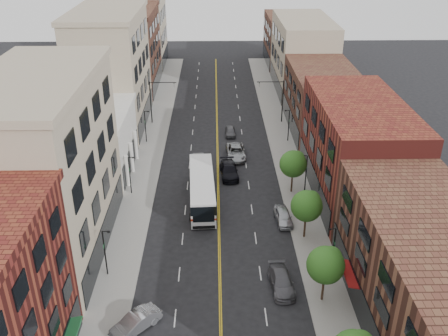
{
  "coord_description": "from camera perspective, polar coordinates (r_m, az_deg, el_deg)",
  "views": [
    {
      "loc": [
        -0.34,
        -31.08,
        31.56
      ],
      "look_at": [
        0.67,
        21.17,
        5.0
      ],
      "focal_mm": 40.0,
      "sensor_mm": 36.0,
      "label": 1
    }
  ],
  "objects": [
    {
      "name": "car_parked_far",
      "position": [
        57.77,
        6.79,
        -5.51
      ],
      "size": [
        2.06,
        4.48,
        1.49
      ],
      "primitive_type": "imported",
      "rotation": [
        0.0,
        0.0,
        0.07
      ],
      "color": "#AEB1B6",
      "rests_on": "ground"
    },
    {
      "name": "bldg_r_far_a",
      "position": [
        82.43,
        11.19,
        7.62
      ],
      "size": [
        10.0,
        20.0,
        10.0
      ],
      "primitive_type": "cube",
      "color": "#572E22",
      "rests_on": "ground"
    },
    {
      "name": "city_bus",
      "position": [
        60.81,
        -2.54,
        -2.21
      ],
      "size": [
        3.64,
        13.25,
        3.38
      ],
      "rotation": [
        0.0,
        0.0,
        0.05
      ],
      "color": "silver",
      "rests_on": "ground"
    },
    {
      "name": "lamp_l_3",
      "position": [
        77.35,
        -8.95,
        4.91
      ],
      "size": [
        0.81,
        0.55,
        5.05
      ],
      "color": "black",
      "rests_on": "sidewalk_left"
    },
    {
      "name": "bldg_l_far_b",
      "position": [
        103.31,
        -10.64,
        13.02
      ],
      "size": [
        10.0,
        20.0,
        15.0
      ],
      "primitive_type": "cube",
      "color": "#572E22",
      "rests_on": "ground"
    },
    {
      "name": "lamp_r_3",
      "position": [
        77.44,
        7.38,
        5.04
      ],
      "size": [
        0.81,
        0.55,
        5.05
      ],
      "color": "black",
      "rests_on": "sidewalk_right"
    },
    {
      "name": "car_lane_behind",
      "position": [
        70.43,
        -2.92,
        0.95
      ],
      "size": [
        1.84,
        4.56,
        1.47
      ],
      "primitive_type": "imported",
      "rotation": [
        0.0,
        0.0,
        3.21
      ],
      "color": "#45454A",
      "rests_on": "ground"
    },
    {
      "name": "car_lane_c",
      "position": [
        79.98,
        0.73,
        4.21
      ],
      "size": [
        1.58,
        3.91,
        1.33
      ],
      "primitive_type": "imported",
      "rotation": [
        0.0,
        0.0,
        0.0
      ],
      "color": "#505056",
      "rests_on": "ground"
    },
    {
      "name": "car_angle_b",
      "position": [
        44.83,
        -10.06,
        -16.98
      ],
      "size": [
        4.42,
        4.42,
        1.53
      ],
      "primitive_type": "imported",
      "rotation": [
        0.0,
        0.0,
        -0.79
      ],
      "color": "#A3A5AB",
      "rests_on": "ground"
    },
    {
      "name": "bldg_l_tanoffice",
      "position": [
        52.25,
        -19.58,
        -0.32
      ],
      "size": [
        10.0,
        22.0,
        18.0
      ],
      "primitive_type": "cube",
      "color": "tan",
      "rests_on": "ground"
    },
    {
      "name": "lamp_r_1",
      "position": [
        49.72,
        12.38,
        -8.89
      ],
      "size": [
        0.81,
        0.55,
        5.05
      ],
      "color": "black",
      "rests_on": "sidewalk_right"
    },
    {
      "name": "signal_mast_left",
      "position": [
        84.12,
        -7.91,
        8.02
      ],
      "size": [
        4.49,
        0.18,
        7.2
      ],
      "color": "black",
      "rests_on": "sidewalk_left"
    },
    {
      "name": "tree_r_3",
      "position": [
        62.36,
        7.98,
        0.56
      ],
      "size": [
        3.4,
        3.4,
        5.59
      ],
      "color": "black",
      "rests_on": "sidewalk_right"
    },
    {
      "name": "car_lane_b",
      "position": [
        72.46,
        1.37,
        1.83
      ],
      "size": [
        2.9,
        6.02,
        1.65
      ],
      "primitive_type": "imported",
      "rotation": [
        0.0,
        0.0,
        0.03
      ],
      "color": "#929599",
      "rests_on": "ground"
    },
    {
      "name": "bldg_l_far_c",
      "position": [
        120.21,
        -9.44,
        16.26
      ],
      "size": [
        10.0,
        16.0,
        20.0
      ],
      "primitive_type": "cube",
      "color": "tan",
      "rests_on": "ground"
    },
    {
      "name": "sidewalk_right",
      "position": [
        73.93,
        7.04,
        1.52
      ],
      "size": [
        4.0,
        110.0,
        0.15
      ],
      "primitive_type": "cube",
      "color": "gray",
      "rests_on": "ground"
    },
    {
      "name": "car_parked_mid",
      "position": [
        48.47,
        6.59,
        -12.78
      ],
      "size": [
        2.42,
        5.15,
        1.45
      ],
      "primitive_type": "imported",
      "rotation": [
        0.0,
        0.0,
        0.08
      ],
      "color": "#4F4E53",
      "rests_on": "ground"
    },
    {
      "name": "bldg_l_far_a",
      "position": [
        83.91,
        -12.75,
        10.69
      ],
      "size": [
        10.0,
        20.0,
        18.0
      ],
      "primitive_type": "cube",
      "color": "tan",
      "rests_on": "ground"
    },
    {
      "name": "tree_r_1",
      "position": [
        45.64,
        11.64,
        -10.67
      ],
      "size": [
        3.4,
        3.4,
        5.59
      ],
      "color": "black",
      "rests_on": "sidewalk_right"
    },
    {
      "name": "lamp_l_1",
      "position": [
        49.57,
        -13.43,
        -9.15
      ],
      "size": [
        0.81,
        0.55,
        5.05
      ],
      "color": "black",
      "rests_on": "sidewalk_left"
    },
    {
      "name": "sidewalk_left",
      "position": [
        73.83,
        -8.52,
        1.38
      ],
      "size": [
        4.0,
        110.0,
        0.15
      ],
      "primitive_type": "cube",
      "color": "gray",
      "rests_on": "ground"
    },
    {
      "name": "bldg_r_mid",
      "position": [
        63.15,
        14.94,
        2.1
      ],
      "size": [
        10.0,
        22.0,
        12.0
      ],
      "primitive_type": "cube",
      "color": "maroon",
      "rests_on": "ground"
    },
    {
      "name": "signal_mast_right",
      "position": [
        84.21,
        6.25,
        8.14
      ],
      "size": [
        4.49,
        0.18,
        7.2
      ],
      "color": "black",
      "rests_on": "sidewalk_right"
    },
    {
      "name": "car_lane_a",
      "position": [
        67.22,
        0.58,
        -0.29
      ],
      "size": [
        2.72,
        5.75,
        1.62
      ],
      "primitive_type": "imported",
      "rotation": [
        0.0,
        0.0,
        0.08
      ],
      "color": "black",
      "rests_on": "ground"
    },
    {
      "name": "lamp_r_2",
      "position": [
        63.08,
        9.32,
        -0.4
      ],
      "size": [
        0.81,
        0.55,
        5.05
      ],
      "color": "black",
      "rests_on": "sidewalk_right"
    },
    {
      "name": "bldg_l_white",
      "position": [
        69.94,
        -14.82,
        2.79
      ],
      "size": [
        10.0,
        14.0,
        8.0
      ],
      "primitive_type": "cube",
      "color": "silver",
      "rests_on": "ground"
    },
    {
      "name": "bldg_r_far_c",
      "position": [
        121.19,
        7.37,
        14.31
      ],
      "size": [
        10.0,
        18.0,
        11.0
      ],
      "primitive_type": "cube",
      "color": "#572E22",
      "rests_on": "ground"
    },
    {
      "name": "lamp_l_2",
      "position": [
        62.96,
        -10.69,
        -0.57
      ],
      "size": [
        0.81,
        0.55,
        5.05
      ],
      "color": "black",
      "rests_on": "sidewalk_left"
    },
    {
      "name": "bldg_r_near",
      "position": [
        44.41,
        22.68,
        -12.28
      ],
      "size": [
        10.0,
        26.0,
        10.0
      ],
      "primitive_type": "cube",
      "color": "#572E22",
      "rests_on": "ground"
    },
    {
      "name": "ground",
      "position": [
        44.3,
        -0.36,
        -18.5
      ],
      "size": [
        220.0,
        220.0,
        0.0
      ],
      "primitive_type": "plane",
      "color": "black",
      "rests_on": "ground"
    },
    {
      "name": "bldg_r_far_b",
      "position": [
        101.63,
        8.96,
        12.64
      ],
      "size": [
        10.0,
        22.0,
        14.0
      ],
      "primitive_type": "cube",
      "color": "tan",
      "rests_on": "ground"
    },
    {
      "name": "tree_r_2",
      "position": [
        53.72,
        9.51,
        -4.18
      ],
      "size": [
        3.4,
        3.4,
        5.59
      ],
      "color": "black",
      "rests_on": "sidewalk_right"
    }
  ]
}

